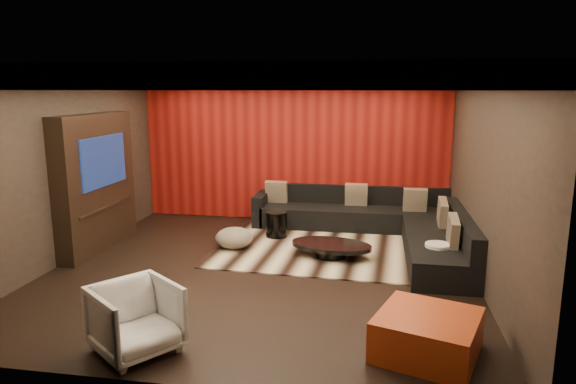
% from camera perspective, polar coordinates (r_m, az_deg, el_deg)
% --- Properties ---
extents(floor, '(6.00, 6.00, 0.02)m').
position_cam_1_polar(floor, '(7.55, -3.05, -8.74)').
color(floor, black).
rests_on(floor, ground).
extents(ceiling, '(6.00, 6.00, 0.02)m').
position_cam_1_polar(ceiling, '(7.09, -3.30, 13.19)').
color(ceiling, silver).
rests_on(ceiling, ground).
extents(wall_back, '(6.00, 0.02, 2.80)m').
position_cam_1_polar(wall_back, '(10.11, 0.63, 4.69)').
color(wall_back, black).
rests_on(wall_back, ground).
extents(wall_left, '(0.02, 6.00, 2.80)m').
position_cam_1_polar(wall_left, '(8.38, -23.69, 2.30)').
color(wall_left, black).
rests_on(wall_left, ground).
extents(wall_right, '(0.02, 6.00, 2.80)m').
position_cam_1_polar(wall_right, '(7.15, 21.07, 1.07)').
color(wall_right, black).
rests_on(wall_right, ground).
extents(red_feature_wall, '(5.98, 0.05, 2.78)m').
position_cam_1_polar(red_feature_wall, '(10.07, 0.60, 4.66)').
color(red_feature_wall, '#6B0C0A').
rests_on(red_feature_wall, ground).
extents(soffit_back, '(6.00, 0.60, 0.22)m').
position_cam_1_polar(soffit_back, '(9.73, 0.35, 12.04)').
color(soffit_back, silver).
rests_on(soffit_back, ground).
extents(soffit_front, '(6.00, 0.60, 0.22)m').
position_cam_1_polar(soffit_front, '(4.49, -11.21, 12.45)').
color(soffit_front, silver).
rests_on(soffit_front, ground).
extents(soffit_left, '(0.60, 4.80, 0.22)m').
position_cam_1_polar(soffit_left, '(8.13, -22.57, 11.29)').
color(soffit_left, silver).
rests_on(soffit_left, ground).
extents(soffit_right, '(0.60, 4.80, 0.22)m').
position_cam_1_polar(soffit_right, '(6.99, 19.30, 11.62)').
color(soffit_right, silver).
rests_on(soffit_right, ground).
extents(cove_back, '(4.80, 0.08, 0.04)m').
position_cam_1_polar(cove_back, '(9.40, 0.01, 11.51)').
color(cove_back, '#FFD899').
rests_on(cove_back, ground).
extents(cove_front, '(4.80, 0.08, 0.04)m').
position_cam_1_polar(cove_front, '(4.81, -9.71, 11.36)').
color(cove_front, '#FFD899').
rests_on(cove_front, ground).
extents(cove_left, '(0.08, 4.80, 0.04)m').
position_cam_1_polar(cove_left, '(7.95, -20.41, 10.81)').
color(cove_left, '#FFD899').
rests_on(cove_left, ground).
extents(cove_right, '(0.08, 4.80, 0.04)m').
position_cam_1_polar(cove_right, '(6.95, 16.44, 11.05)').
color(cove_right, '#FFD899').
rests_on(cove_right, ground).
extents(tv_surround, '(0.30, 2.00, 2.20)m').
position_cam_1_polar(tv_surround, '(8.84, -20.56, 1.00)').
color(tv_surround, black).
rests_on(tv_surround, ground).
extents(tv_screen, '(0.04, 1.30, 0.80)m').
position_cam_1_polar(tv_screen, '(8.71, -19.81, 3.24)').
color(tv_screen, black).
rests_on(tv_screen, ground).
extents(tv_shelf, '(0.04, 1.60, 0.04)m').
position_cam_1_polar(tv_shelf, '(8.84, -19.48, -1.57)').
color(tv_shelf, black).
rests_on(tv_shelf, ground).
extents(rug, '(4.15, 3.20, 0.02)m').
position_cam_1_polar(rug, '(8.61, 6.08, -6.06)').
color(rug, beige).
rests_on(rug, floor).
extents(coffee_table, '(1.48, 1.48, 0.21)m').
position_cam_1_polar(coffee_table, '(8.05, 4.83, -6.42)').
color(coffee_table, black).
rests_on(coffee_table, rug).
extents(drum_stool, '(0.46, 0.46, 0.45)m').
position_cam_1_polar(drum_stool, '(9.05, -1.28, -3.59)').
color(drum_stool, black).
rests_on(drum_stool, rug).
extents(striped_pouf, '(0.74, 0.74, 0.34)m').
position_cam_1_polar(striped_pouf, '(8.48, -6.00, -5.08)').
color(striped_pouf, beige).
rests_on(striped_pouf, rug).
extents(white_side_table, '(0.45, 0.45, 0.45)m').
position_cam_1_polar(white_side_table, '(7.61, 16.25, -7.15)').
color(white_side_table, silver).
rests_on(white_side_table, floor).
extents(orange_ottoman, '(1.18, 1.18, 0.41)m').
position_cam_1_polar(orange_ottoman, '(5.43, 15.21, -15.06)').
color(orange_ottoman, '#8C4612').
rests_on(orange_ottoman, floor).
extents(armchair, '(1.07, 1.07, 0.70)m').
position_cam_1_polar(armchair, '(5.44, -16.53, -13.37)').
color(armchair, silver).
rests_on(armchair, floor).
extents(sectional_sofa, '(3.65, 3.50, 0.75)m').
position_cam_1_polar(sectional_sofa, '(9.07, 10.35, -3.61)').
color(sectional_sofa, black).
rests_on(sectional_sofa, floor).
extents(throw_pillows, '(3.25, 2.71, 0.50)m').
position_cam_1_polar(throw_pillows, '(9.01, 10.44, -1.38)').
color(throw_pillows, beige).
rests_on(throw_pillows, sectional_sofa).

